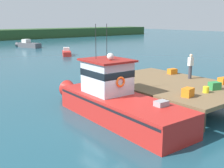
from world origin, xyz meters
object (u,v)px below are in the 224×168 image
at_px(main_fishing_boat, 114,99).
at_px(bait_bucket, 206,90).
at_px(crate_single_far, 215,86).
at_px(deckhand_by_the_boat, 190,66).
at_px(crate_stack_mid_dock, 223,81).
at_px(moored_boat_mid_harbor, 67,53).
at_px(mooring_buoy_channel_marker, 83,72).
at_px(crate_single_by_cleat, 172,71).
at_px(crate_stack_near_edge, 188,92).
at_px(moored_boat_far_left, 28,45).

xyz_separation_m(main_fishing_boat, bait_bucket, (4.16, -2.62, 0.36)).
xyz_separation_m(crate_single_far, deckhand_by_the_boat, (1.41, 2.70, 0.64)).
relative_size(crate_single_far, bait_bucket, 1.76).
height_order(crate_stack_mid_dock, moored_boat_mid_harbor, crate_stack_mid_dock).
xyz_separation_m(crate_stack_mid_dock, mooring_buoy_channel_marker, (-1.68, 13.17, -1.22)).
relative_size(crate_stack_mid_dock, deckhand_by_the_boat, 0.37).
distance_m(crate_stack_mid_dock, crate_single_by_cleat, 3.99).
bearing_deg(mooring_buoy_channel_marker, bait_bucket, -94.20).
relative_size(main_fishing_boat, crate_stack_near_edge, 16.41).
xyz_separation_m(crate_stack_mid_dock, moored_boat_far_left, (4.27, 40.74, -0.89)).
distance_m(main_fishing_boat, crate_single_far, 5.73).
distance_m(crate_single_far, moored_boat_far_left, 41.67).
distance_m(crate_stack_mid_dock, bait_bucket, 2.75).
height_order(main_fishing_boat, bait_bucket, main_fishing_boat).
relative_size(bait_bucket, moored_boat_far_left, 0.06).
xyz_separation_m(crate_single_by_cleat, moored_boat_far_left, (4.23, 36.75, -0.88)).
bearing_deg(bait_bucket, main_fishing_boat, 147.83).
height_order(deckhand_by_the_boat, mooring_buoy_channel_marker, deckhand_by_the_boat).
distance_m(crate_single_far, bait_bucket, 0.97).
xyz_separation_m(crate_stack_mid_dock, bait_bucket, (-2.69, -0.57, -0.02)).
bearing_deg(crate_stack_near_edge, deckhand_by_the_boat, 35.30).
height_order(crate_stack_mid_dock, mooring_buoy_channel_marker, crate_stack_mid_dock).
bearing_deg(crate_single_by_cleat, main_fishing_boat, -164.20).
xyz_separation_m(moored_boat_mid_harbor, moored_boat_far_left, (0.10, 14.19, 0.13)).
relative_size(crate_single_by_cleat, mooring_buoy_channel_marker, 1.77).
xyz_separation_m(main_fishing_boat, mooring_buoy_channel_marker, (5.17, 11.13, -0.84)).
distance_m(crate_single_by_cleat, deckhand_by_the_boat, 1.93).
distance_m(crate_stack_near_edge, crate_single_by_cleat, 6.06).
relative_size(crate_stack_mid_dock, moored_boat_far_left, 0.10).
height_order(crate_single_far, bait_bucket, crate_single_far).
bearing_deg(crate_single_by_cleat, crate_stack_near_edge, -132.87).
bearing_deg(mooring_buoy_channel_marker, main_fishing_boat, -114.92).
relative_size(moored_boat_mid_harbor, mooring_buoy_channel_marker, 12.35).
relative_size(main_fishing_boat, moored_boat_far_left, 1.69).
height_order(crate_single_by_cleat, moored_boat_far_left, crate_single_by_cleat).
bearing_deg(mooring_buoy_channel_marker, crate_single_by_cleat, -79.38).
height_order(crate_single_far, deckhand_by_the_boat, deckhand_by_the_boat).
distance_m(crate_single_far, moored_boat_mid_harbor, 27.69).
distance_m(crate_single_far, mooring_buoy_channel_marker, 13.71).
bearing_deg(moored_boat_mid_harbor, main_fishing_boat, -114.22).
xyz_separation_m(main_fishing_boat, crate_stack_mid_dock, (6.85, -2.04, 0.39)).
height_order(crate_single_far, moored_boat_far_left, crate_single_far).
bearing_deg(crate_stack_mid_dock, bait_bucket, -167.94).
xyz_separation_m(crate_single_by_cleat, crate_single_far, (-1.77, -4.47, 0.03)).
distance_m(crate_stack_near_edge, moored_boat_mid_harbor, 28.26).
bearing_deg(main_fishing_boat, moored_boat_mid_harbor, 65.78).
height_order(crate_stack_near_edge, moored_boat_mid_harbor, crate_stack_near_edge).
xyz_separation_m(crate_single_far, bait_bucket, (-0.96, -0.10, -0.05)).
xyz_separation_m(crate_stack_near_edge, mooring_buoy_channel_marker, (2.40, 13.62, -1.25)).
height_order(main_fishing_boat, moored_boat_far_left, main_fishing_boat).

